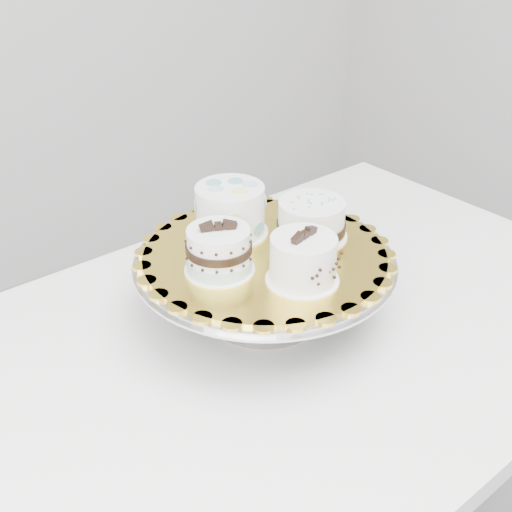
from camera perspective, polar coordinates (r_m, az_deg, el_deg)
table at (r=1.08m, az=3.74°, el=-9.24°), size 1.15×0.79×0.75m
cake_stand at (r=1.00m, az=0.77°, el=-1.62°), size 0.40×0.40×0.11m
cake_board at (r=0.98m, az=0.78°, el=0.21°), size 0.46×0.46×0.01m
cake_swirl at (r=0.89m, az=4.20°, el=-0.40°), size 0.11×0.11×0.08m
cake_banded at (r=0.92m, az=-3.31°, el=0.39°), size 0.12×0.12×0.08m
cake_dots at (r=1.01m, az=-2.31°, el=4.14°), size 0.13×0.13×0.08m
cake_ribbon at (r=1.01m, az=4.98°, el=3.20°), size 0.12×0.12×0.06m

